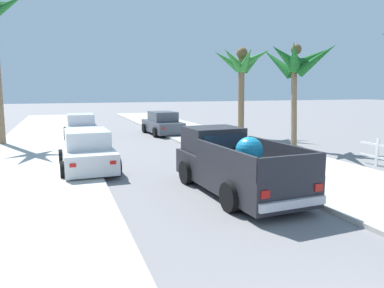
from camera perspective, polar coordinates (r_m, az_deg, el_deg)
sidewalk_left at (r=14.10m, az=-23.94°, el=-4.31°), size 4.62×60.00×0.12m
sidewalk_right at (r=16.41m, az=11.54°, el=-1.98°), size 4.62×60.00×0.12m
curb_left at (r=14.06m, az=-20.24°, el=-4.17°), size 0.16×60.00×0.10m
curb_right at (r=15.96m, az=8.75°, el=-2.24°), size 0.16×60.00×0.10m
pickup_truck at (r=10.88m, az=6.53°, el=-3.33°), size 2.40×5.30×1.80m
car_left_near at (r=24.48m, az=-4.68°, el=3.20°), size 2.18×4.33×1.54m
car_right_near at (r=14.17m, az=-16.18°, el=-1.14°), size 2.09×4.29×1.54m
car_left_mid at (r=23.27m, az=-17.13°, el=2.56°), size 2.05×4.27×1.54m
palm_tree_left_fore at (r=19.11m, az=16.20°, el=12.38°), size 3.62×3.96×5.35m
palm_tree_right_fore at (r=23.35m, az=7.88°, el=12.32°), size 3.76×3.54×5.62m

